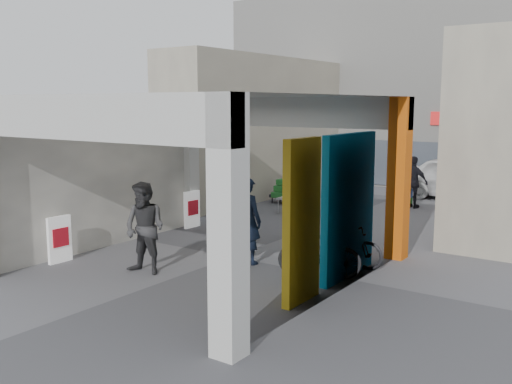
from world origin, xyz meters
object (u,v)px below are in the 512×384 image
Objects in this scene: cafe_set at (307,202)px; border_collie at (227,257)px; man_elderly at (341,220)px; bicycle_front at (343,244)px; man_back_turned at (145,228)px; man_with_dog at (247,221)px; man_crates at (413,182)px; white_van at (462,179)px; produce_stand at (289,195)px; bicycle_rear at (319,253)px.

cafe_set is 2.55× the size of border_collie.
man_elderly is 1.16m from bicycle_front.
man_back_turned is at bearing -85.61° from cafe_set.
cafe_set is 4.79m from man_elderly.
man_with_dog is 2.32m from man_elderly.
cafe_set is 0.91× the size of man_crates.
cafe_set is 0.35× the size of white_van.
cafe_set is at bearing -51.69° from produce_stand.
bicycle_front is (3.54, -4.70, 0.13)m from cafe_set.
man_back_turned is at bearing -109.05° from man_elderly.
man_with_dog is 1.10× the size of man_crates.
white_van is at bearing 93.96° from border_collie.
produce_stand is 0.65× the size of man_back_turned.
man_back_turned reaches higher than bicycle_front.
bicycle_front is (1.86, 1.55, 0.22)m from border_collie.
man_back_turned reaches higher than bicycle_rear.
bicycle_rear reaches higher than bicycle_front.
man_with_dog is (0.12, 0.56, 0.68)m from border_collie.
produce_stand is 0.65× the size of man_with_dog.
cafe_set is 6.47m from border_collie.
man_back_turned is at bearing 130.25° from bicycle_front.
border_collie is at bearing 79.84° from man_with_dog.
border_collie is (2.98, -7.25, -0.07)m from produce_stand.
man_back_turned is 1.13× the size of bicycle_rear.
man_with_dog is (3.10, -6.69, 0.61)m from produce_stand.
man_with_dog reaches higher than bicycle_rear.
bicycle_front is at bearing 51.66° from border_collie.
man_elderly is at bearing 74.30° from border_collie.
man_elderly is 0.34× the size of white_van.
white_van reaches higher than bicycle_rear.
produce_stand is 6.19m from white_van.
border_collie is 0.33× the size of man_back_turned.
white_van is (3.27, 5.15, 0.42)m from cafe_set.
bicycle_rear is (1.74, -0.03, -0.43)m from man_with_dog.
white_van is at bearing -1.04° from bicycle_front.
man_crates is at bearing 109.32° from man_elderly.
man_crates is at bearing 9.67° from produce_stand.
man_elderly is 0.85× the size of bicycle_front.
man_back_turned is at bearing 99.73° from bicycle_rear.
bicycle_rear is at bearing 177.41° from bicycle_front.
white_van is at bearing 28.15° from produce_stand.
white_van is at bearing -99.68° from man_crates.
man_crates is at bearing 6.12° from bicycle_front.
man_back_turned is 0.42× the size of white_van.
bicycle_front is at bearing -53.04° from cafe_set.
produce_stand is at bearing -63.29° from man_with_dog.
man_crates is at bearing 166.39° from white_van.
white_van reaches higher than bicycle_front.
man_crates is 2.66m from white_van.
bicycle_front is 1.07× the size of bicycle_rear.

